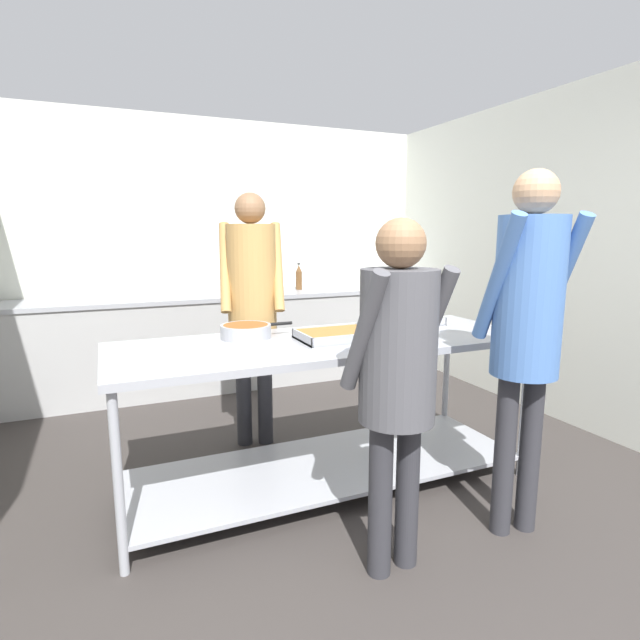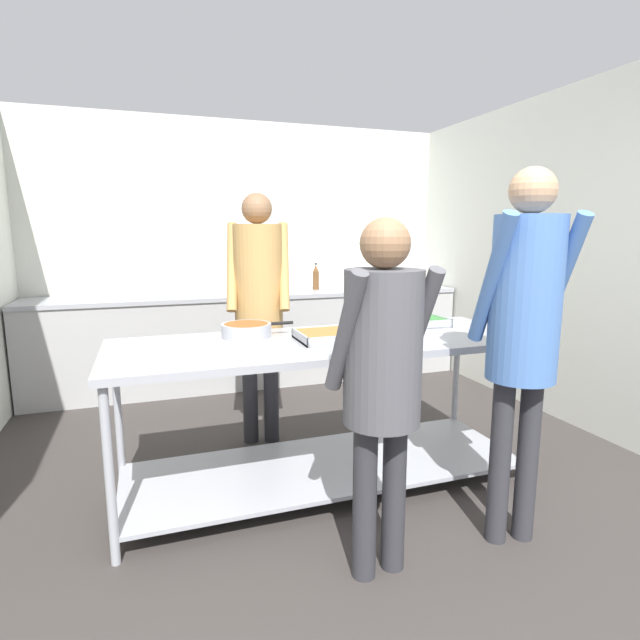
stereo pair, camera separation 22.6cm
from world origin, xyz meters
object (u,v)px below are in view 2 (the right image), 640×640
Objects in this scene: guest_serving_right at (524,316)px; cook_behind_counter at (259,291)px; serving_tray_roast at (415,322)px; sauce_pan at (247,330)px; serving_tray_vegetables at (335,335)px; plate_stack at (187,350)px; guest_serving_left at (382,363)px; water_bottle at (316,277)px; broccoli_bowl at (400,335)px.

cook_behind_counter is (-0.92, 1.58, -0.02)m from guest_serving_right.
cook_behind_counter is at bearing 150.27° from serving_tray_roast.
serving_tray_vegetables is at bearing -28.35° from sauce_pan.
guest_serving_right is (1.48, -0.68, 0.20)m from plate_stack.
water_bottle is (0.76, 3.16, 0.07)m from guest_serving_left.
guest_serving_left is (-0.44, -0.66, 0.04)m from broccoli_bowl.
serving_tray_roast is (1.51, 0.36, -0.00)m from plate_stack.
guest_serving_left is at bearing -83.28° from cook_behind_counter.
plate_stack is 0.85m from serving_tray_vegetables.
plate_stack is 0.55× the size of serving_tray_vegetables.
guest_serving_right is at bearing -43.64° from sauce_pan.
sauce_pan is at bearing -118.63° from water_bottle.
cook_behind_counter reaches higher than guest_serving_left.
guest_serving_left is 0.88× the size of cook_behind_counter.
broccoli_bowl reaches higher than serving_tray_vegetables.
sauce_pan is 2.43× the size of broccoli_bowl.
broccoli_bowl is 0.10× the size of cook_behind_counter.
guest_serving_right reaches higher than guest_serving_left.
cook_behind_counter is (0.57, 0.90, 0.18)m from plate_stack.
serving_tray_roast is 1.10m from cook_behind_counter.
guest_serving_left reaches higher than serving_tray_roast.
sauce_pan is 0.91m from broccoli_bowl.
sauce_pan is at bearing 136.36° from guest_serving_right.
serving_tray_roast is at bearing -90.18° from water_bottle.
water_bottle reaches higher than serving_tray_vegetables.
guest_serving_left is at bearing -70.50° from sauce_pan.
plate_stack is at bearing 155.32° from guest_serving_right.
cook_behind_counter is at bearing 120.11° from guest_serving_right.
cook_behind_counter reaches higher than serving_tray_roast.
guest_serving_left is at bearing -125.72° from serving_tray_roast.
water_bottle is at bearing 89.40° from guest_serving_right.
serving_tray_roast is 2.11m from water_bottle.
cook_behind_counter is (-0.62, 0.93, 0.18)m from broccoli_bowl.
broccoli_bowl is 0.10× the size of guest_serving_right.
plate_stack is 1.55m from serving_tray_roast.
guest_serving_right is (0.64, -0.80, 0.21)m from serving_tray_vegetables.
guest_serving_right is at bearing 0.71° from guest_serving_left.
cook_behind_counter is 1.83m from water_bottle.
guest_serving_left is at bearing -179.29° from guest_serving_right.
guest_serving_left reaches higher than plate_stack.
sauce_pan is 1.11× the size of serving_tray_roast.
broccoli_bowl is at bearing -1.32° from plate_stack.
water_bottle is (0.03, 3.15, -0.08)m from guest_serving_right.
sauce_pan is 1.01× the size of serving_tray_vegetables.
serving_tray_roast is 0.22× the size of guest_serving_right.
plate_stack is at bearing -166.51° from serving_tray_roast.
serving_tray_vegetables is at bearing -105.99° from water_bottle.
serving_tray_vegetables is 1.55× the size of water_bottle.
water_bottle is (0.95, 1.56, -0.06)m from cook_behind_counter.
broccoli_bowl reaches higher than serving_tray_roast.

